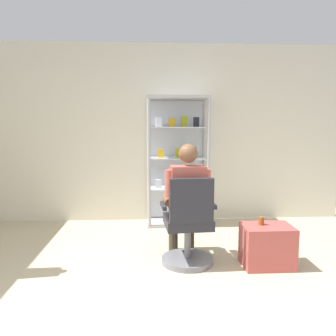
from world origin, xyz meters
name	(u,v)px	position (x,y,z in m)	size (l,w,h in m)	color
ground_plane	(153,332)	(0.00, 0.00, 0.00)	(7.20, 7.20, 0.00)	#C6B793
back_wall	(150,134)	(0.00, 3.00, 1.35)	(6.00, 0.10, 2.70)	silver
display_cabinet_main	(177,160)	(0.40, 2.76, 0.96)	(0.90, 0.45, 1.90)	#B7B7BC
office_chair	(188,229)	(0.39, 1.17, 0.39)	(0.58, 0.56, 0.96)	slate
seated_shopkeeper	(186,196)	(0.38, 1.34, 0.71)	(0.51, 0.58, 1.29)	#3F382D
storage_crate	(267,246)	(1.22, 1.10, 0.22)	(0.51, 0.38, 0.44)	#B24C47
tea_glass	(261,221)	(1.16, 1.14, 0.48)	(0.06, 0.06, 0.09)	brown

